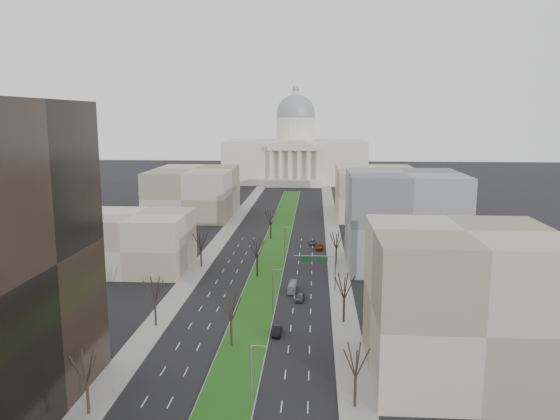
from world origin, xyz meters
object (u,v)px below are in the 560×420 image
at_px(car_grey_far, 312,242).
at_px(box_van, 292,287).
at_px(car_red, 319,247).
at_px(car_black, 277,330).
at_px(car_grey_near, 300,298).

height_order(car_grey_far, box_van, box_van).
distance_m(car_grey_far, box_van, 44.83).
xyz_separation_m(car_red, box_van, (-6.09, -38.60, 0.17)).
bearing_deg(car_red, car_black, -93.99).
bearing_deg(car_black, box_van, 86.73).
height_order(car_grey_near, box_van, box_van).
xyz_separation_m(car_grey_near, car_black, (-3.56, -17.98, 0.05)).
xyz_separation_m(car_grey_far, box_van, (-4.09, -44.64, 0.34)).
bearing_deg(car_grey_far, car_grey_near, -98.67).
bearing_deg(car_grey_far, car_black, -100.98).
relative_size(car_grey_near, car_grey_far, 0.92).
bearing_deg(car_black, car_grey_near, 79.46).
height_order(car_black, box_van, box_van).
bearing_deg(car_grey_far, box_van, -101.44).
distance_m(car_grey_near, car_black, 18.33).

